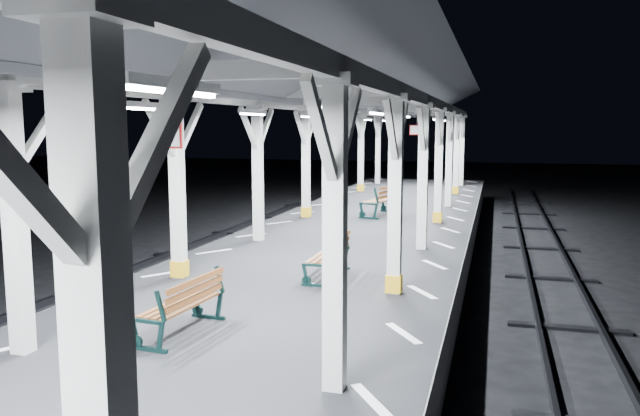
% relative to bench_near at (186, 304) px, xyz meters
% --- Properties ---
extents(ground, '(120.00, 120.00, 0.00)m').
position_rel_bench_near_xyz_m(ground, '(0.37, 0.84, -1.43)').
color(ground, black).
rests_on(ground, ground).
extents(platform, '(6.00, 50.00, 1.00)m').
position_rel_bench_near_xyz_m(platform, '(0.37, 0.84, -0.93)').
color(platform, black).
rests_on(platform, ground).
extents(hazard_stripes_left, '(1.00, 48.00, 0.01)m').
position_rel_bench_near_xyz_m(hazard_stripes_left, '(-2.08, 0.84, -0.43)').
color(hazard_stripes_left, silver).
rests_on(hazard_stripes_left, platform).
extents(hazard_stripes_right, '(1.00, 48.00, 0.01)m').
position_rel_bench_near_xyz_m(hazard_stripes_right, '(2.82, 0.84, -0.43)').
color(hazard_stripes_right, silver).
rests_on(hazard_stripes_right, platform).
extents(canopy, '(5.40, 49.00, 4.65)m').
position_rel_bench_near_xyz_m(canopy, '(0.37, 0.82, 3.13)').
color(canopy, silver).
rests_on(canopy, platform).
extents(bench_near, '(0.68, 1.53, 0.81)m').
position_rel_bench_near_xyz_m(bench_near, '(0.00, 0.00, 0.00)').
color(bench_near, black).
rests_on(bench_near, platform).
extents(bench_mid, '(0.56, 1.49, 0.81)m').
position_rel_bench_near_xyz_m(bench_mid, '(1.08, 3.62, -0.00)').
color(bench_mid, black).
rests_on(bench_mid, platform).
extents(bench_far, '(1.02, 1.89, 0.97)m').
position_rel_bench_near_xyz_m(bench_far, '(0.57, 11.91, 0.09)').
color(bench_far, black).
rests_on(bench_far, platform).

